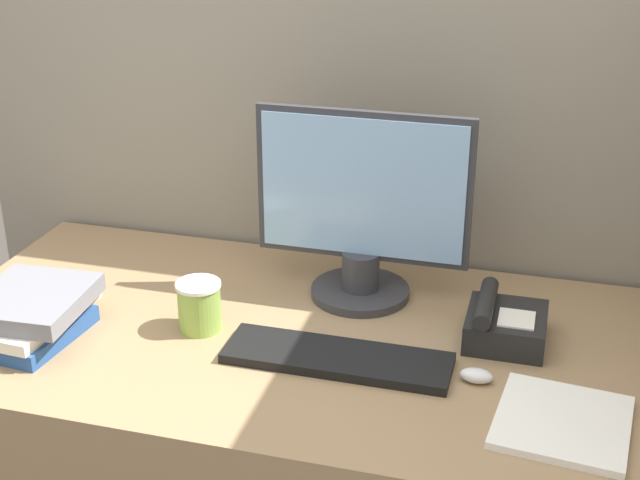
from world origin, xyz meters
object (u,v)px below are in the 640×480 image
book_stack (31,313)px  desk_telephone (504,324)px  mouse (476,376)px  coffee_cup (199,306)px  monitor (362,217)px  keyboard (337,358)px

book_stack → desk_telephone: same height
mouse → coffee_cup: size_ratio=0.59×
monitor → coffee_cup: 0.40m
mouse → keyboard: bearing=-179.5°
monitor → book_stack: monitor is taller
book_stack → desk_telephone: size_ratio=1.58×
monitor → desk_telephone: bearing=-20.0°
mouse → coffee_cup: 0.59m
keyboard → mouse: size_ratio=7.15×
monitor → book_stack: bearing=-149.8°
coffee_cup → book_stack: 0.35m
monitor → book_stack: size_ratio=1.68×
coffee_cup → book_stack: (-0.33, -0.12, -0.00)m
mouse → desk_telephone: (0.04, 0.17, 0.02)m
monitor → keyboard: (0.02, -0.30, -0.18)m
monitor → keyboard: 0.35m
mouse → desk_telephone: size_ratio=0.35×
desk_telephone → coffee_cup: bearing=-168.9°
monitor → book_stack: 0.73m
keyboard → book_stack: (-0.64, -0.06, 0.04)m
keyboard → book_stack: bearing=-174.3°
monitor → mouse: (0.30, -0.29, -0.18)m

